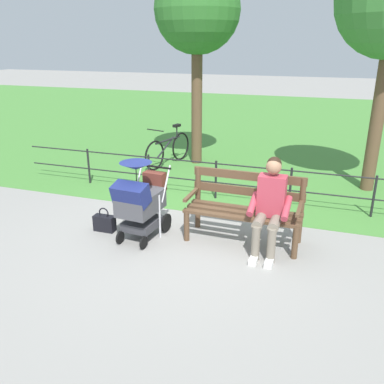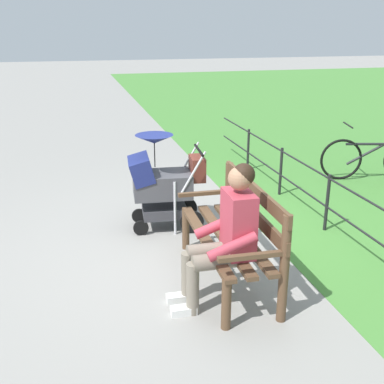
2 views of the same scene
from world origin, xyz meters
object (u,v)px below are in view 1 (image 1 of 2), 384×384
bicycle (168,149)px  stroller (140,199)px  park_bench (245,205)px  handbag (105,223)px  tree_near_bench (197,12)px  person_on_bench (270,204)px

bicycle → stroller: bearing=105.9°
stroller → park_bench: bearing=-162.6°
handbag → bicycle: (0.40, -3.55, 0.24)m
stroller → tree_near_bench: size_ratio=0.27×
tree_near_bench → stroller: bearing=96.8°
stroller → bicycle: size_ratio=0.71×
person_on_bench → stroller: size_ratio=1.11×
park_bench → tree_near_bench: 4.84m
bicycle → tree_near_bench: bearing=-144.4°
stroller → handbag: (0.63, -0.04, -0.47)m
park_bench → tree_near_bench: size_ratio=0.38×
stroller → handbag: size_ratio=3.11×
person_on_bench → bicycle: size_ratio=0.79×
stroller → handbag: stroller is taller
stroller → bicycle: bearing=-74.1°
person_on_bench → handbag: bearing=4.2°
tree_near_bench → bicycle: 2.96m
park_bench → stroller: bearing=17.4°
park_bench → person_on_bench: (-0.37, 0.22, 0.15)m
person_on_bench → bicycle: (2.79, -3.38, -0.31)m
handbag → tree_near_bench: bearing=-92.2°
handbag → bicycle: 3.58m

